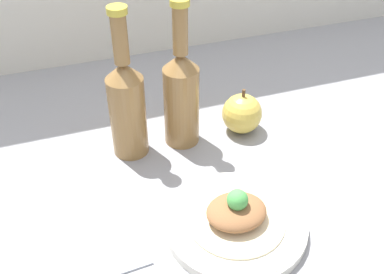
{
  "coord_description": "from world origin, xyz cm",
  "views": [
    {
      "loc": [
        -24.9,
        -58.64,
        57.02
      ],
      "look_at": [
        -4.89,
        -1.21,
        10.43
      ],
      "focal_mm": 42.0,
      "sensor_mm": 36.0,
      "label": 1
    }
  ],
  "objects_px": {
    "plate": "(235,223)",
    "cider_bottle_right": "(181,94)",
    "apple": "(242,114)",
    "plated_food": "(236,212)",
    "cider_bottle_left": "(127,104)"
  },
  "relations": [
    {
      "from": "cider_bottle_right",
      "to": "plated_food",
      "type": "bearing_deg",
      "value": -88.18
    },
    {
      "from": "plated_food",
      "to": "cider_bottle_right",
      "type": "distance_m",
      "value": 0.27
    },
    {
      "from": "cider_bottle_left",
      "to": "cider_bottle_right",
      "type": "height_order",
      "value": "same"
    },
    {
      "from": "plated_food",
      "to": "apple",
      "type": "height_order",
      "value": "apple"
    },
    {
      "from": "plate",
      "to": "cider_bottle_right",
      "type": "distance_m",
      "value": 0.27
    },
    {
      "from": "cider_bottle_left",
      "to": "cider_bottle_right",
      "type": "bearing_deg",
      "value": 0.0
    },
    {
      "from": "plated_food",
      "to": "cider_bottle_right",
      "type": "xyz_separation_m",
      "value": [
        -0.01,
        0.26,
        0.07
      ]
    },
    {
      "from": "plated_food",
      "to": "cider_bottle_right",
      "type": "bearing_deg",
      "value": 91.82
    },
    {
      "from": "plate",
      "to": "apple",
      "type": "bearing_deg",
      "value": 63.95
    },
    {
      "from": "plate",
      "to": "plated_food",
      "type": "relative_size",
      "value": 1.45
    },
    {
      "from": "cider_bottle_right",
      "to": "apple",
      "type": "relative_size",
      "value": 2.99
    },
    {
      "from": "plate",
      "to": "cider_bottle_right",
      "type": "xyz_separation_m",
      "value": [
        -0.01,
        0.26,
        0.1
      ]
    },
    {
      "from": "plated_food",
      "to": "cider_bottle_right",
      "type": "height_order",
      "value": "cider_bottle_right"
    },
    {
      "from": "cider_bottle_right",
      "to": "apple",
      "type": "height_order",
      "value": "cider_bottle_right"
    },
    {
      "from": "cider_bottle_left",
      "to": "apple",
      "type": "height_order",
      "value": "cider_bottle_left"
    }
  ]
}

